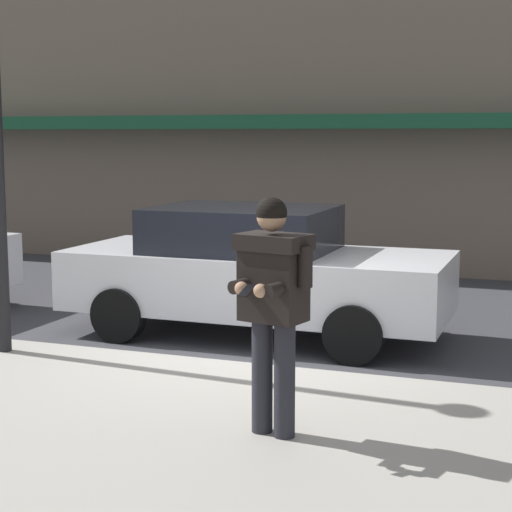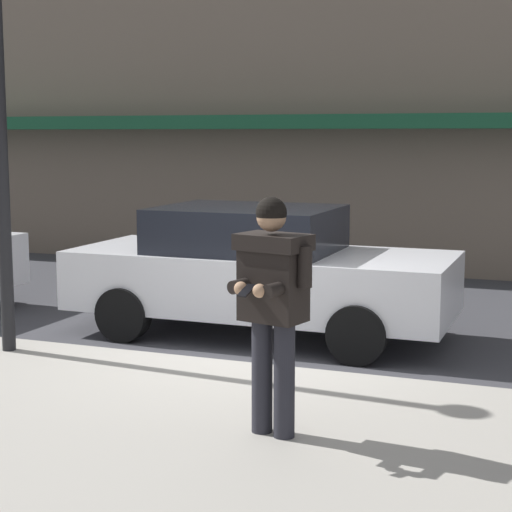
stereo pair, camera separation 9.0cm
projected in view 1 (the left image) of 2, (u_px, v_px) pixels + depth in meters
ground_plane at (241, 369)px, 8.78m from camera, size 80.00×80.00×0.00m
sidewalk at (226, 481)px, 5.78m from camera, size 32.00×5.30×0.14m
curb_paint_line at (336, 377)px, 8.48m from camera, size 28.00×0.12×0.01m
parked_sedan_mid at (254, 270)px, 10.16m from camera, size 4.50×1.94×1.54m
man_texting_on_phone at (273, 290)px, 6.32m from camera, size 0.63×0.63×1.81m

